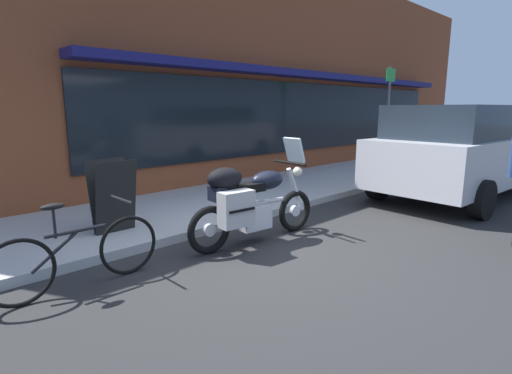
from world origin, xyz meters
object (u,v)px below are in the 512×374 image
sandwich_board_sign (113,196)px  parking_sign_pole (388,111)px  parked_bicycle (78,255)px  parked_minivan (464,149)px  touring_motorcycle (250,201)px

sandwich_board_sign → parking_sign_pole: size_ratio=0.37×
parked_bicycle → parked_minivan: bearing=-8.9°
touring_motorcycle → parking_sign_pole: parking_sign_pole is taller
parked_minivan → parked_bicycle: bearing=171.1°
touring_motorcycle → parked_bicycle: (-2.15, 0.21, -0.24)m
parking_sign_pole → parked_minivan: bearing=-117.7°
sandwich_board_sign → parked_bicycle: bearing=-127.7°
touring_motorcycle → parked_bicycle: touring_motorcycle is taller
parked_minivan → parking_sign_pole: 2.75m
parked_bicycle → parking_sign_pole: size_ratio=0.63×
touring_motorcycle → sandwich_board_sign: touring_motorcycle is taller
touring_motorcycle → parking_sign_pole: size_ratio=0.78×
parked_bicycle → parking_sign_pole: bearing=8.2°
touring_motorcycle → parked_bicycle: 2.17m
parked_bicycle → parked_minivan: size_ratio=0.35×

